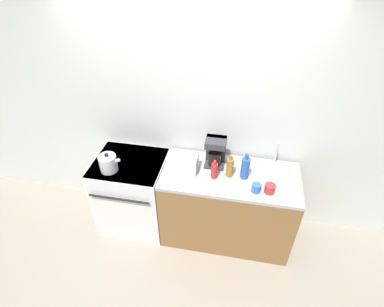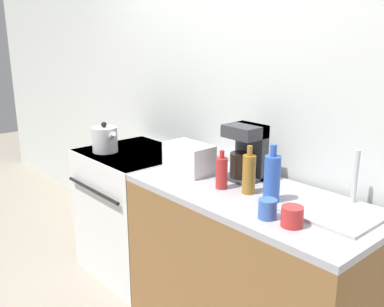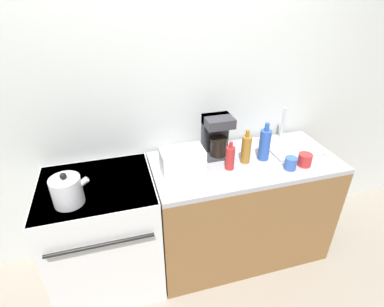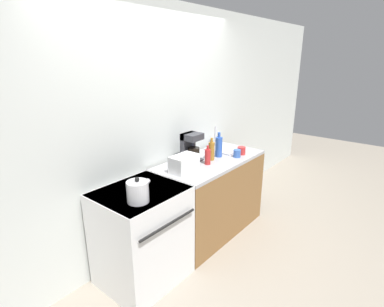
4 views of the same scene
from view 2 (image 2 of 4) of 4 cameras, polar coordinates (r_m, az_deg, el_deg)
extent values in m
cube|color=silver|center=(2.80, 5.64, 6.64)|extent=(8.00, 0.05, 2.60)
cube|color=silver|center=(3.23, -7.33, -7.71)|extent=(0.76, 0.65, 0.92)
cube|color=black|center=(3.07, -7.62, 0.04)|extent=(0.74, 0.64, 0.02)
cylinder|color=black|center=(3.15, -11.43, 0.29)|extent=(0.21, 0.21, 0.01)
cylinder|color=black|center=(2.86, -7.98, -1.07)|extent=(0.21, 0.21, 0.01)
cylinder|color=black|center=(3.28, -7.31, 1.14)|extent=(0.21, 0.21, 0.01)
cylinder|color=black|center=(3.02, -3.65, -0.08)|extent=(0.21, 0.21, 0.01)
cylinder|color=black|center=(2.96, -13.13, -4.78)|extent=(0.65, 0.02, 0.02)
cube|color=brown|center=(2.50, 7.52, -15.56)|extent=(1.40, 0.66, 0.89)
cube|color=#A3A3A8|center=(2.30, 7.93, -5.67)|extent=(1.40, 0.66, 0.04)
cylinder|color=silver|center=(3.09, -11.56, 1.84)|extent=(0.18, 0.18, 0.18)
sphere|color=black|center=(3.07, -11.67, 3.80)|extent=(0.04, 0.04, 0.04)
cylinder|color=silver|center=(3.01, -10.78, 2.20)|extent=(0.10, 0.04, 0.09)
cube|color=white|center=(2.58, -0.41, -0.61)|extent=(0.30, 0.18, 0.18)
cube|color=black|center=(2.60, -1.17, 1.40)|extent=(0.04, 0.12, 0.01)
cube|color=black|center=(2.52, 0.36, 0.96)|extent=(0.04, 0.12, 0.01)
cube|color=#333338|center=(2.50, 6.87, -3.19)|extent=(0.20, 0.19, 0.02)
cube|color=#333338|center=(2.50, 7.94, 0.38)|extent=(0.20, 0.06, 0.32)
cube|color=#333338|center=(2.42, 7.08, 2.97)|extent=(0.20, 0.19, 0.07)
cylinder|color=black|center=(2.45, 6.56, -1.54)|extent=(0.13, 0.13, 0.14)
cube|color=#B7B7BC|center=(2.13, 18.65, -7.38)|extent=(0.40, 0.39, 0.01)
cylinder|color=silver|center=(2.21, 20.95, -3.08)|extent=(0.02, 0.02, 0.28)
cylinder|color=#B72828|center=(2.32, 3.97, -2.65)|extent=(0.06, 0.06, 0.17)
cylinder|color=#B72828|center=(2.29, 4.02, -0.11)|extent=(0.03, 0.03, 0.04)
cylinder|color=#9E6B23|center=(2.26, 7.59, -2.78)|extent=(0.07, 0.07, 0.21)
cylinder|color=#9E6B23|center=(2.22, 7.71, 0.38)|extent=(0.03, 0.03, 0.05)
cylinder|color=#2D56B7|center=(2.16, 10.61, -3.34)|extent=(0.08, 0.08, 0.23)
cylinder|color=#2D56B7|center=(2.12, 10.81, 0.41)|extent=(0.03, 0.03, 0.06)
cylinder|color=#3860B2|center=(1.99, 10.03, -7.28)|extent=(0.09, 0.09, 0.09)
cylinder|color=red|center=(1.93, 13.20, -8.17)|extent=(0.10, 0.10, 0.09)
camera|label=1|loc=(1.93, -80.91, 43.59)|focal=28.00mm
camera|label=3|loc=(2.32, -46.54, 20.08)|focal=28.00mm
camera|label=4|loc=(4.07, -46.91, 15.43)|focal=28.00mm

